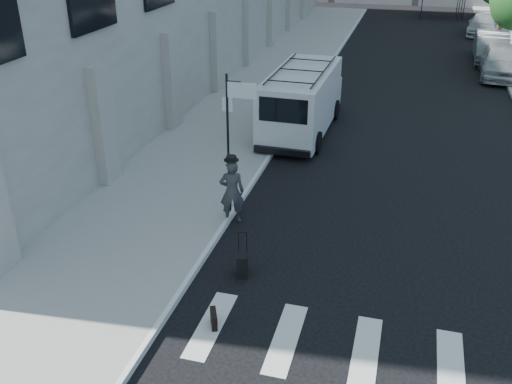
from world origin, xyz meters
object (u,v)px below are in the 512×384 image
Objects in this scene: businessman at (232,192)px; suitcase at (242,265)px; parked_car_a at (501,61)px; parked_car_c at (483,25)px; briefcase at (214,319)px; parked_car_b at (491,47)px; cargo_van at (302,100)px.

businessman is 1.68× the size of suitcase.
suitcase is 0.22× the size of parked_car_a.
parked_car_c is at bearing 63.13° from suitcase.
businessman is 31.29m from parked_car_c.
parked_car_a is at bearing -83.47° from parked_car_c.
briefcase is 0.09× the size of parked_car_b.
businessman is 7.72m from cargo_van.
cargo_van is at bearing -103.83° from parked_car_c.
cargo_van is at bearing 68.31° from briefcase.
cargo_van is 13.49m from parked_car_a.
briefcase is at bearing -104.96° from suitcase.
parked_car_c is (8.30, 22.36, -0.56)m from cargo_van.
parked_car_a is 11.73m from parked_car_c.
cargo_van is 23.85m from parked_car_c.
parked_car_a reaches higher than parked_car_c.
briefcase is at bearing -104.14° from parked_car_b.
cargo_van is 1.38× the size of parked_car_c.
businessman is 20.29m from parked_car_a.
briefcase is at bearing -96.15° from parked_car_c.
cargo_van is 1.29× the size of parked_car_a.
parked_car_b is 1.07× the size of parked_car_c.
parked_car_b reaches higher than parked_car_c.
parked_car_a is (8.30, 10.63, -0.39)m from cargo_van.
parked_car_c is at bearing 91.92° from parked_car_a.
parked_car_b is (8.12, 14.20, -0.42)m from cargo_van.
parked_car_b is (7.56, 26.24, 0.65)m from briefcase.
parked_car_b reaches higher than suitcase.
businessman is at bearing -99.62° from parked_car_c.
businessman is 4.20× the size of briefcase.
businessman is 0.37× the size of parked_car_a.
parked_car_a is at bearing 53.30° from cargo_van.
parked_car_b is at bearing -128.49° from businessman.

